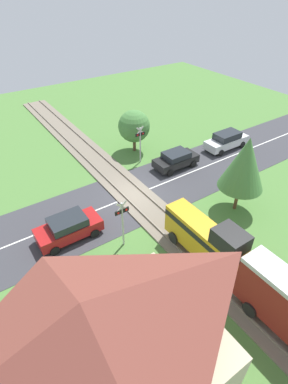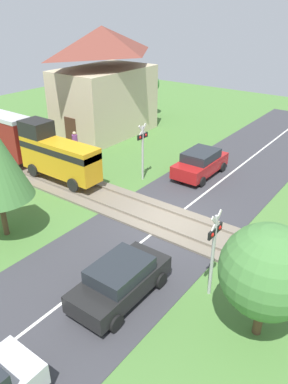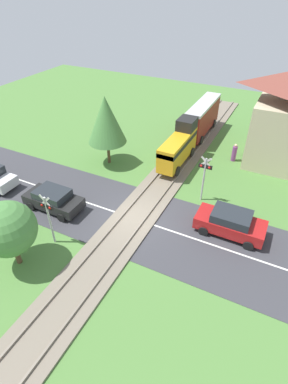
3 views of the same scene
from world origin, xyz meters
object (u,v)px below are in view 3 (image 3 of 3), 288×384
at_px(pedestrian_by_station, 234,153).
at_px(car_near_crossing, 53,199).
at_px(train, 193,128).
at_px(car_far_side, 230,223).
at_px(crossing_signal_east_approach, 204,173).
at_px(crossing_signal_west_approach, 48,214).

bearing_deg(pedestrian_by_station, car_near_crossing, -128.06).
bearing_deg(train, car_far_side, -58.97).
bearing_deg(pedestrian_by_station, car_far_side, -78.59).
bearing_deg(car_far_side, crossing_signal_east_approach, 135.86).
xyz_separation_m(train, crossing_signal_west_approach, (-3.20, -14.83, 0.29)).
height_order(crossing_signal_east_approach, pedestrian_by_station, crossing_signal_east_approach).
bearing_deg(crossing_signal_east_approach, car_far_side, -44.14).
relative_size(car_near_crossing, crossing_signal_west_approach, 1.16).
bearing_deg(crossing_signal_west_approach, pedestrian_by_station, 63.28).
distance_m(crossing_signal_west_approach, crossing_signal_east_approach, 10.06).
bearing_deg(car_near_crossing, train, 67.07).
height_order(car_near_crossing, pedestrian_by_station, pedestrian_by_station).
bearing_deg(crossing_signal_west_approach, train, 77.84).
bearing_deg(train, car_near_crossing, -112.93).
bearing_deg(car_far_side, crossing_signal_west_approach, -149.14).
xyz_separation_m(car_near_crossing, crossing_signal_east_approach, (8.43, 5.33, 1.38)).
relative_size(train, pedestrian_by_station, 7.92).
height_order(train, pedestrian_by_station, train).
distance_m(train, pedestrian_by_station, 4.16).
xyz_separation_m(car_near_crossing, pedestrian_by_station, (9.17, 11.71, -0.07)).
relative_size(crossing_signal_west_approach, pedestrian_by_station, 2.21).
bearing_deg(crossing_signal_east_approach, train, 114.37).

